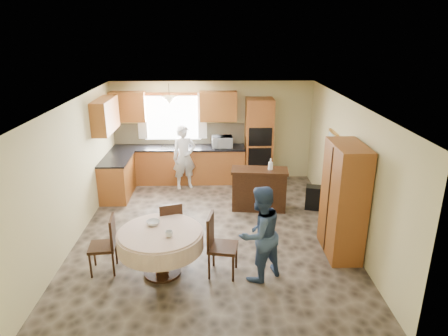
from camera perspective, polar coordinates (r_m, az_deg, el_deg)
name	(u,v)px	position (r m, az deg, el deg)	size (l,w,h in m)	color
floor	(212,232)	(7.80, -1.67, -9.09)	(5.00, 6.00, 0.01)	#6E5E4D
ceiling	(211,103)	(6.96, -1.87, 9.31)	(5.00, 6.00, 0.01)	white
wall_back	(212,131)	(10.16, -1.65, 5.32)	(5.00, 0.02, 2.50)	#C3B97D
wall_front	(210,262)	(4.58, -2.02, -13.22)	(5.00, 0.02, 2.50)	#C3B97D
wall_left	(74,172)	(7.73, -20.65, -0.53)	(0.02, 6.00, 2.50)	#C3B97D
wall_right	(347,170)	(7.68, 17.23, -0.25)	(0.02, 6.00, 2.50)	#C3B97D
window	(172,118)	(10.12, -7.39, 7.14)	(1.40, 0.03, 1.10)	white
curtain_left	(142,116)	(10.17, -11.67, 7.25)	(0.22, 0.02, 1.15)	white
curtain_right	(202,116)	(10.01, -3.12, 7.43)	(0.22, 0.02, 1.15)	white
base_cab_back	(179,165)	(10.14, -6.43, 0.41)	(3.30, 0.60, 0.88)	#B46130
counter_back	(178,148)	(10.00, -6.52, 2.90)	(3.30, 0.64, 0.04)	black
base_cab_left	(117,178)	(9.53, -14.99, -1.42)	(0.60, 1.20, 0.88)	#B46130
counter_left	(116,159)	(9.38, -15.23, 1.21)	(0.64, 1.20, 0.04)	black
backsplash	(179,134)	(10.21, -6.44, 4.87)	(3.30, 0.02, 0.55)	tan
wall_cab_left	(128,107)	(10.08, -13.56, 8.52)	(0.85, 0.33, 0.72)	#B1612C
wall_cab_right	(218,106)	(9.86, -0.81, 8.82)	(0.90, 0.33, 0.72)	#B1612C
wall_cab_side	(105,115)	(9.16, -16.61, 7.21)	(0.33, 1.20, 0.72)	#B1612C
oven_tower	(259,141)	(9.97, 4.99, 3.85)	(0.66, 0.62, 2.12)	#B46130
oven_upper	(260,137)	(9.62, 5.22, 4.43)	(0.56, 0.01, 0.45)	black
oven_lower	(260,157)	(9.76, 5.13, 1.60)	(0.56, 0.01, 0.45)	black
pendant	(169,100)	(9.55, -7.81, 9.58)	(0.36, 0.36, 0.18)	beige
sideboard	(259,190)	(8.60, 5.03, -3.21)	(1.19, 0.49, 0.85)	#3A2210
space_heater	(314,198)	(8.85, 12.78, -4.14)	(0.37, 0.26, 0.51)	black
cupboard	(344,200)	(7.01, 16.72, -4.46)	(0.51, 1.02, 1.96)	#B46130
dining_table	(161,240)	(6.38, -9.05, -10.18)	(1.34, 1.34, 0.76)	#3A2210
chair_left	(107,242)	(6.68, -16.40, -10.08)	(0.45, 0.45, 0.94)	#3A2210
chair_back	(170,225)	(6.99, -7.65, -8.01)	(0.51, 0.51, 0.94)	#3A2210
chair_right	(218,242)	(6.33, -0.90, -10.51)	(0.51, 0.51, 1.01)	#3A2210
framed_picture	(333,143)	(8.46, 15.25, 3.51)	(0.06, 0.57, 0.47)	gold
microwave	(222,142)	(9.87, -0.28, 3.76)	(0.50, 0.34, 0.28)	silver
person_sink	(184,157)	(9.64, -5.71, 1.55)	(0.57, 0.37, 1.56)	silver
person_dining	(260,234)	(6.15, 5.12, -9.35)	(0.74, 0.58, 1.53)	#32486E
bowl_sideboard	(249,171)	(8.42, 3.59, -0.40)	(0.20, 0.20, 0.05)	#B2B2B2
bottle_sideboard	(271,165)	(8.43, 6.66, 0.39)	(0.11, 0.11, 0.29)	silver
cup_table	(169,234)	(6.10, -7.85, -9.30)	(0.12, 0.12, 0.09)	#B2B2B2
bowl_table	(153,223)	(6.48, -10.08, -7.73)	(0.21, 0.21, 0.07)	#B2B2B2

